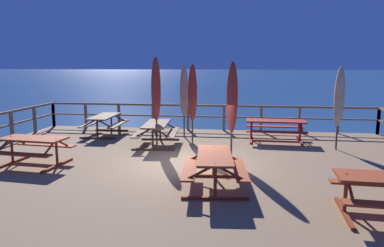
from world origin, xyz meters
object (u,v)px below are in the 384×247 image
at_px(picnic_table_back_right, 34,145).
at_px(patio_umbrella_short_back, 184,91).
at_px(picnic_table_front_right, 276,126).
at_px(picnic_table_front_left, 157,129).
at_px(patio_umbrella_tall_mid_left, 339,97).
at_px(picnic_table_mid_left, 214,163).
at_px(patio_umbrella_short_mid, 232,98).
at_px(patio_umbrella_tall_front, 192,93).
at_px(picnic_table_back_left, 105,121).
at_px(patio_umbrella_short_front, 156,90).

bearing_deg(picnic_table_back_right, patio_umbrella_short_back, 51.47).
relative_size(picnic_table_front_right, patio_umbrella_short_back, 0.78).
relative_size(picnic_table_front_left, patio_umbrella_tall_mid_left, 0.77).
bearing_deg(picnic_table_mid_left, patio_umbrella_short_mid, 82.62).
relative_size(picnic_table_front_left, patio_umbrella_tall_front, 0.75).
relative_size(picnic_table_back_left, patio_umbrella_short_back, 0.73).
distance_m(patio_umbrella_short_front, patio_umbrella_short_mid, 3.01).
height_order(picnic_table_back_right, picnic_table_front_right, same).
distance_m(patio_umbrella_tall_front, patio_umbrella_short_mid, 2.53).
distance_m(picnic_table_back_left, patio_umbrella_short_back, 3.40).
xyz_separation_m(picnic_table_back_left, patio_umbrella_tall_mid_left, (8.44, -1.35, 1.16)).
distance_m(picnic_table_back_left, patio_umbrella_short_front, 3.22).
height_order(picnic_table_back_left, patio_umbrella_short_front, patio_umbrella_short_front).
xyz_separation_m(picnic_table_front_left, picnic_table_front_right, (4.13, 1.18, 0.00)).
height_order(picnic_table_front_right, patio_umbrella_short_back, patio_umbrella_short_back).
height_order(picnic_table_mid_left, patio_umbrella_tall_mid_left, patio_umbrella_tall_mid_left).
bearing_deg(patio_umbrella_tall_mid_left, picnic_table_front_left, -178.70).
bearing_deg(patio_umbrella_tall_mid_left, picnic_table_front_right, 150.43).
relative_size(patio_umbrella_tall_front, patio_umbrella_short_mid, 0.98).
height_order(picnic_table_front_left, picnic_table_back_left, same).
bearing_deg(patio_umbrella_tall_front, picnic_table_back_right, -139.57).
relative_size(picnic_table_mid_left, patio_umbrella_short_front, 0.66).
xyz_separation_m(picnic_table_front_left, patio_umbrella_short_front, (0.02, -0.06, 1.36)).
bearing_deg(picnic_table_front_right, patio_umbrella_tall_mid_left, -29.57).
distance_m(picnic_table_front_right, patio_umbrella_short_front, 4.50).
xyz_separation_m(picnic_table_back_left, patio_umbrella_short_back, (3.18, 0.03, 1.19)).
distance_m(picnic_table_back_right, patio_umbrella_short_back, 5.74).
height_order(picnic_table_back_right, patio_umbrella_short_back, patio_umbrella_short_back).
distance_m(picnic_table_mid_left, patio_umbrella_short_back, 5.88).
height_order(picnic_table_back_left, patio_umbrella_short_back, patio_umbrella_short_back).
xyz_separation_m(picnic_table_front_left, picnic_table_mid_left, (2.29, -4.03, -0.00)).
xyz_separation_m(picnic_table_mid_left, patio_umbrella_short_front, (-2.27, 3.97, 1.36)).
relative_size(picnic_table_back_right, patio_umbrella_tall_front, 0.68).
bearing_deg(picnic_table_front_right, patio_umbrella_short_mid, -118.74).
bearing_deg(picnic_table_back_right, patio_umbrella_tall_front, 40.43).
height_order(picnic_table_mid_left, picnic_table_back_left, same).
bearing_deg(picnic_table_mid_left, picnic_table_front_right, 70.56).
xyz_separation_m(picnic_table_front_left, patio_umbrella_short_mid, (2.60, -1.60, 1.25)).
xyz_separation_m(picnic_table_front_right, patio_umbrella_short_front, (-4.11, -1.24, 1.35)).
bearing_deg(patio_umbrella_short_mid, patio_umbrella_tall_front, 124.23).
distance_m(picnic_table_mid_left, patio_umbrella_tall_front, 4.81).
xyz_separation_m(picnic_table_back_right, patio_umbrella_short_back, (3.50, 4.39, 1.20)).
relative_size(picnic_table_back_left, patio_umbrella_tall_front, 0.72).
bearing_deg(picnic_table_front_right, picnic_table_mid_left, -109.44).
xyz_separation_m(patio_umbrella_short_front, patio_umbrella_tall_mid_left, (5.96, 0.19, -0.20)).
relative_size(picnic_table_back_left, patio_umbrella_tall_mid_left, 0.74).
bearing_deg(patio_umbrella_short_front, patio_umbrella_tall_mid_left, 1.85).
bearing_deg(patio_umbrella_tall_front, picnic_table_back_left, 164.72).
height_order(picnic_table_mid_left, patio_umbrella_short_front, patio_umbrella_short_front).
height_order(picnic_table_front_left, patio_umbrella_tall_mid_left, patio_umbrella_tall_mid_left).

